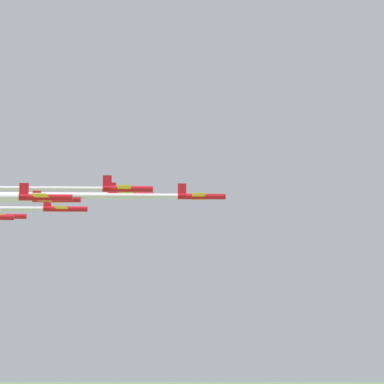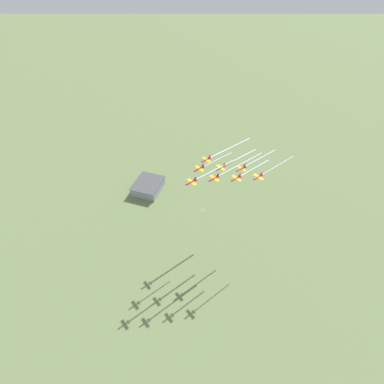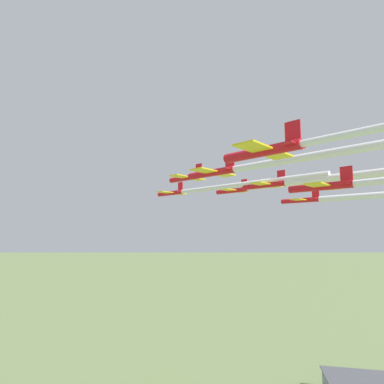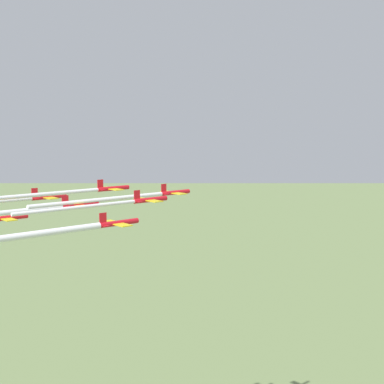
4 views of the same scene
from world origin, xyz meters
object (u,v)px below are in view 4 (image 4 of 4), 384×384
jet_1 (112,188)px  jet_4 (79,205)px  jet_2 (149,200)px  jet_7 (6,218)px  jet_0 (174,192)px  jet_3 (48,197)px  jet_5 (117,223)px

jet_1 → jet_4: size_ratio=1.00×
jet_2 → jet_7: jet_2 is taller
jet_1 → jet_0: bearing=59.5°
jet_1 → jet_7: size_ratio=1.00×
jet_1 → jet_3: (7.40, -14.72, -1.89)m
jet_2 → jet_5: size_ratio=1.00×
jet_0 → jet_5: (32.91, -1.37, -2.68)m
jet_2 → jet_7: size_ratio=1.00×
jet_2 → jet_1: bearing=180.0°
jet_3 → jet_4: (9.06, 14.03, -0.24)m
jet_1 → jet_5: (25.51, 13.35, -4.10)m
jet_0 → jet_7: (31.25, -30.11, -3.31)m
jet_0 → jet_2: bearing=-59.5°
jet_4 → jet_1: bearing=120.5°
jet_0 → jet_5: bearing=-59.5°
jet_1 → jet_3: bearing=-120.5°
jet_0 → jet_5: jet_0 is taller
jet_2 → jet_3: (-1.66, -28.75, -0.64)m
jet_2 → jet_4: bearing=-120.5°
jet_4 → jet_5: 16.82m
jet_4 → jet_7: jet_4 is taller
jet_3 → jet_5: jet_3 is taller
jet_5 → jet_2: bearing=120.5°
jet_1 → jet_5: jet_1 is taller
jet_2 → jet_7: (14.80, -29.43, -3.47)m
jet_0 → jet_7: 43.53m
jet_7 → jet_2: bearing=59.5°
jet_1 → jet_7: (23.85, -15.40, -4.73)m
jet_7 → jet_1: bearing=90.0°
jet_1 → jet_5: size_ratio=1.00×
jet_1 → jet_3: size_ratio=1.00×
jet_0 → jet_1: jet_1 is taller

